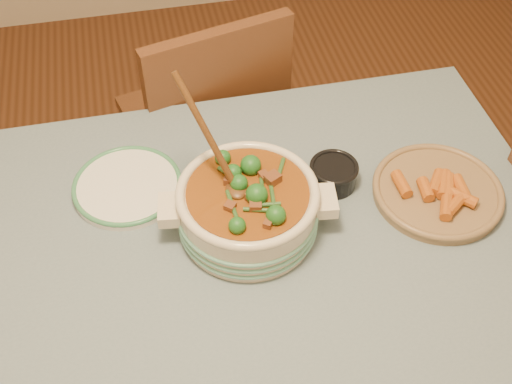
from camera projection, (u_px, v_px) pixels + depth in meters
dining_table at (198, 290)px, 1.45m from camera, size 1.68×1.08×0.76m
stew_casserole at (248, 205)px, 1.40m from camera, size 0.40×0.34×0.37m
white_plate at (127, 186)px, 1.52m from camera, size 0.26×0.26×0.02m
condiment_bowl at (333, 173)px, 1.52m from camera, size 0.14×0.14×0.06m
fried_plate at (438, 190)px, 1.50m from camera, size 0.31×0.31×0.05m
chair_far at (208, 122)px, 2.03m from camera, size 0.53×0.53×0.93m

